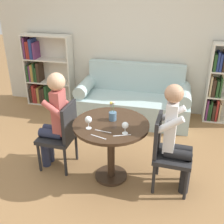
# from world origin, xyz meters

# --- Properties ---
(ground_plane) EXTENTS (16.00, 16.00, 0.00)m
(ground_plane) POSITION_xyz_m (0.00, 0.00, 0.00)
(ground_plane) COLOR olive
(back_wall) EXTENTS (5.20, 0.05, 2.70)m
(back_wall) POSITION_xyz_m (0.00, 2.09, 1.35)
(back_wall) COLOR beige
(back_wall) RESTS_ON ground_plane
(round_table) EXTENTS (0.88, 0.88, 0.76)m
(round_table) POSITION_xyz_m (0.00, 0.00, 0.59)
(round_table) COLOR #382619
(round_table) RESTS_ON ground_plane
(couch) EXTENTS (1.89, 0.80, 0.92)m
(couch) POSITION_xyz_m (0.00, 1.66, 0.31)
(couch) COLOR #A8C1C1
(couch) RESTS_ON ground_plane
(bookshelf_left) EXTENTS (0.89, 0.28, 1.33)m
(bookshelf_left) POSITION_xyz_m (-1.76, 1.93, 0.61)
(bookshelf_left) COLOR silver
(bookshelf_left) RESTS_ON ground_plane
(chair_left) EXTENTS (0.44, 0.44, 0.90)m
(chair_left) POSITION_xyz_m (-0.65, 0.08, 0.49)
(chair_left) COLOR #232326
(chair_left) RESTS_ON ground_plane
(chair_right) EXTENTS (0.44, 0.44, 0.90)m
(chair_right) POSITION_xyz_m (0.65, -0.01, 0.49)
(chair_right) COLOR #232326
(chair_right) RESTS_ON ground_plane
(person_left) EXTENTS (0.43, 0.35, 1.28)m
(person_left) POSITION_xyz_m (-0.74, 0.08, 0.69)
(person_left) COLOR #282D47
(person_left) RESTS_ON ground_plane
(person_right) EXTENTS (0.43, 0.36, 1.29)m
(person_right) POSITION_xyz_m (0.74, -0.01, 0.68)
(person_right) COLOR black
(person_right) RESTS_ON ground_plane
(wine_glass_left) EXTENTS (0.08, 0.08, 0.15)m
(wine_glass_left) POSITION_xyz_m (-0.21, -0.17, 0.86)
(wine_glass_left) COLOR white
(wine_glass_left) RESTS_ON round_table
(wine_glass_right) EXTENTS (0.07, 0.07, 0.14)m
(wine_glass_right) POSITION_xyz_m (0.20, -0.18, 0.85)
(wine_glass_right) COLOR white
(wine_glass_right) RESTS_ON round_table
(flower_vase) EXTENTS (0.09, 0.09, 0.24)m
(flower_vase) POSITION_xyz_m (-0.00, 0.09, 0.83)
(flower_vase) COLOR slate
(flower_vase) RESTS_ON round_table
(knife_left_setting) EXTENTS (0.18, 0.07, 0.00)m
(knife_left_setting) POSITION_xyz_m (-0.06, -0.32, 0.76)
(knife_left_setting) COLOR silver
(knife_left_setting) RESTS_ON round_table
(fork_left_setting) EXTENTS (0.18, 0.08, 0.00)m
(fork_left_setting) POSITION_xyz_m (0.18, -0.23, 0.76)
(fork_left_setting) COLOR silver
(fork_left_setting) RESTS_ON round_table
(knife_right_setting) EXTENTS (0.19, 0.04, 0.00)m
(knife_right_setting) POSITION_xyz_m (-0.04, -0.20, 0.76)
(knife_right_setting) COLOR silver
(knife_right_setting) RESTS_ON round_table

